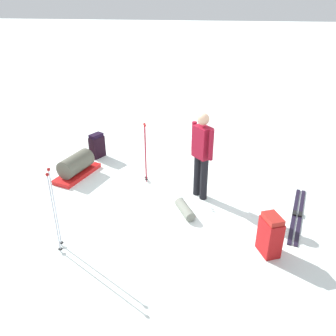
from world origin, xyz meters
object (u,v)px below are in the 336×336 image
at_px(gear_sled, 76,166).
at_px(sleeping_mat_rolled, 185,210).
at_px(ski_poles_planted_far, 145,150).
at_px(backpack_large_dark, 270,235).
at_px(ski_poles_planted_near, 54,208).
at_px(backpack_bright, 97,146).
at_px(skier_standing, 202,152).
at_px(ski_pair_near, 297,215).

distance_m(gear_sled, sleeping_mat_rolled, 2.72).
bearing_deg(ski_poles_planted_far, gear_sled, -92.34).
xyz_separation_m(backpack_large_dark, ski_poles_planted_near, (0.30, -3.21, 0.44)).
height_order(backpack_large_dark, backpack_bright, backpack_large_dark).
distance_m(skier_standing, sleeping_mat_rolled, 1.11).
bearing_deg(ski_poles_planted_near, gear_sled, -166.24).
relative_size(backpack_large_dark, sleeping_mat_rolled, 1.23).
xyz_separation_m(ski_pair_near, backpack_large_dark, (1.08, -0.66, 0.32)).
bearing_deg(ski_pair_near, sleeping_mat_rolled, -84.50).
xyz_separation_m(backpack_bright, sleeping_mat_rolled, (2.16, 2.27, -0.20)).
distance_m(ski_poles_planted_far, gear_sled, 1.61).
height_order(ski_poles_planted_near, ski_poles_planted_far, ski_poles_planted_near).
bearing_deg(ski_poles_planted_near, ski_poles_planted_far, 157.57).
xyz_separation_m(backpack_large_dark, ski_poles_planted_far, (-2.01, -2.26, 0.38)).
distance_m(backpack_large_dark, backpack_bright, 4.74).
relative_size(skier_standing, ski_pair_near, 0.93).
bearing_deg(gear_sled, ski_poles_planted_far, 87.66).
distance_m(ski_pair_near, sleeping_mat_rolled, 2.03).
relative_size(ski_poles_planted_near, gear_sled, 1.15).
height_order(ski_pair_near, backpack_bright, backpack_bright).
xyz_separation_m(gear_sled, sleeping_mat_rolled, (1.18, 2.44, -0.13)).
xyz_separation_m(backpack_large_dark, backpack_bright, (-3.05, -3.62, -0.04)).
relative_size(gear_sled, sleeping_mat_rolled, 2.20).
bearing_deg(ski_poles_planted_far, ski_poles_planted_near, -22.43).
xyz_separation_m(skier_standing, backpack_bright, (-1.52, -2.51, -0.67)).
bearing_deg(gear_sled, sleeping_mat_rolled, 64.12).
bearing_deg(backpack_bright, gear_sled, -9.82).
xyz_separation_m(skier_standing, sleeping_mat_rolled, (0.64, -0.24, -0.86)).
bearing_deg(sleeping_mat_rolled, ski_poles_planted_far, -141.14).
bearing_deg(ski_pair_near, skier_standing, -104.26).
height_order(skier_standing, ski_pair_near, skier_standing).
distance_m(ski_poles_planted_far, sleeping_mat_rolled, 1.57).
bearing_deg(backpack_bright, ski_poles_planted_far, 52.69).
bearing_deg(ski_poles_planted_near, backpack_bright, -172.99).
height_order(backpack_bright, gear_sled, backpack_bright).
distance_m(backpack_bright, ski_poles_planted_far, 1.77).
xyz_separation_m(ski_pair_near, sleeping_mat_rolled, (0.19, -2.02, 0.08)).
distance_m(ski_pair_near, gear_sled, 4.57).
height_order(ski_pair_near, backpack_large_dark, backpack_large_dark).
height_order(skier_standing, sleeping_mat_rolled, skier_standing).
distance_m(ski_pair_near, backpack_large_dark, 1.31).
distance_m(skier_standing, gear_sled, 2.83).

